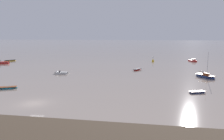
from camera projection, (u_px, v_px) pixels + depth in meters
ground_plane at (34, 103)px, 37.47m from camera, size 800.00×800.00×0.00m
motorboat_moored_0 at (60, 73)px, 65.40m from camera, size 4.26×1.79×1.42m
rowboat_moored_0 at (10, 61)px, 95.42m from camera, size 4.24×4.72×0.75m
motorboat_moored_1 at (194, 61)px, 94.52m from camera, size 3.36×5.04×1.81m
rowboat_moored_1 at (8, 88)px, 47.60m from camera, size 4.01×2.81×0.60m
rowboat_moored_2 at (197, 92)px, 44.14m from camera, size 3.54×2.26×0.53m
sailboat_moored_0 at (205, 76)px, 59.94m from camera, size 5.11×6.56×7.25m
rowboat_moored_3 at (137, 69)px, 72.25m from camera, size 3.06×4.27×0.64m
channel_buoy at (153, 61)px, 94.00m from camera, size 0.90×0.90×2.30m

